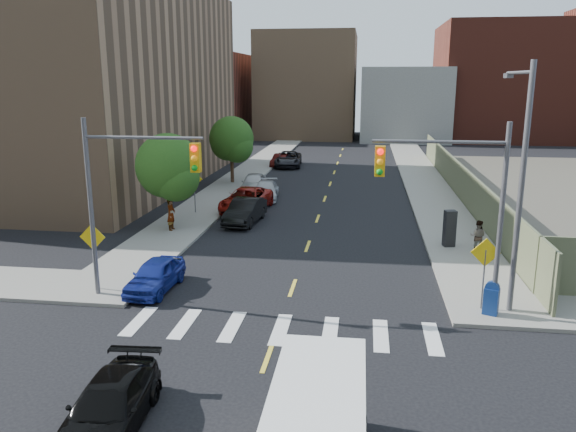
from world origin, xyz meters
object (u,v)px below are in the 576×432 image
(parked_car_black, at_px, (245,211))
(black_sedan, at_px, (109,407))
(parked_car_grey, at_px, (288,159))
(pedestrian_east, at_px, (478,236))
(parked_car_maroon, at_px, (280,160))
(parked_car_blue, at_px, (155,275))
(parked_car_silver, at_px, (266,191))
(pedestrian_west, at_px, (171,214))
(mailbox, at_px, (491,298))
(payphone, at_px, (450,228))
(parked_car_red, at_px, (246,200))
(parked_car_white, at_px, (254,183))

(parked_car_black, relative_size, black_sedan, 1.05)
(parked_car_grey, bearing_deg, pedestrian_east, -68.60)
(parked_car_maroon, height_order, parked_car_grey, parked_car_grey)
(parked_car_blue, xyz_separation_m, parked_car_silver, (1.30, 18.31, -0.01))
(parked_car_blue, height_order, pedestrian_west, pedestrian_west)
(mailbox, bearing_deg, parked_car_grey, 131.81)
(mailbox, xyz_separation_m, pedestrian_east, (0.92, 7.70, 0.19))
(parked_car_black, xyz_separation_m, payphone, (11.32, -3.76, 0.34))
(parked_car_black, xyz_separation_m, parked_car_red, (-0.59, 3.08, 0.02))
(black_sedan, bearing_deg, parked_car_blue, 100.33)
(payphone, bearing_deg, pedestrian_east, -47.59)
(black_sedan, height_order, payphone, payphone)
(parked_car_maroon, height_order, payphone, payphone)
(parked_car_black, height_order, parked_car_silver, parked_car_black)
(mailbox, bearing_deg, parked_car_black, 156.08)
(parked_car_black, distance_m, parked_car_maroon, 22.68)
(pedestrian_west, relative_size, pedestrian_east, 1.13)
(parked_car_grey, distance_m, pedestrian_west, 25.51)
(black_sedan, xyz_separation_m, payphone, (10.30, 16.68, 0.46))
(parked_car_black, height_order, pedestrian_west, pedestrian_west)
(parked_car_blue, distance_m, pedestrian_east, 15.38)
(parked_car_grey, height_order, mailbox, parked_car_grey)
(black_sedan, relative_size, pedestrian_east, 2.66)
(parked_car_blue, bearing_deg, pedestrian_east, 28.39)
(black_sedan, bearing_deg, pedestrian_west, 100.80)
(mailbox, distance_m, pedestrian_west, 18.06)
(parked_car_maroon, distance_m, parked_car_grey, 0.80)
(parked_car_red, xyz_separation_m, parked_car_grey, (0.07, 19.61, -0.01))
(payphone, bearing_deg, parked_car_black, 148.07)
(parked_car_blue, bearing_deg, parked_car_silver, 88.51)
(parked_car_red, relative_size, parked_car_silver, 1.26)
(parked_car_silver, height_order, parked_car_white, parked_car_white)
(parked_car_blue, relative_size, parked_car_silver, 0.87)
(parked_car_blue, height_order, parked_car_black, parked_car_black)
(parked_car_blue, xyz_separation_m, pedestrian_west, (-2.34, 8.66, 0.41))
(payphone, bearing_deg, parked_car_white, 120.56)
(parked_car_red, xyz_separation_m, pedestrian_east, (13.13, -7.67, 0.19))
(parked_car_grey, bearing_deg, parked_car_maroon, 179.14)
(parked_car_black, xyz_separation_m, parked_car_silver, (0.00, 7.03, -0.11))
(black_sedan, xyz_separation_m, pedestrian_west, (-4.65, 17.82, 0.43))
(mailbox, distance_m, pedestrian_east, 7.75)
(parked_car_maroon, relative_size, mailbox, 2.99)
(parked_car_maroon, xyz_separation_m, payphone, (12.62, -26.40, 0.46))
(parked_car_black, height_order, parked_car_maroon, parked_car_black)
(payphone, bearing_deg, parked_car_grey, 100.54)
(parked_car_black, xyz_separation_m, parked_car_maroon, (-1.30, 22.64, -0.12))
(parked_car_maroon, bearing_deg, parked_car_white, -84.65)
(parked_car_maroon, xyz_separation_m, parked_car_grey, (0.79, 0.05, 0.13))
(parked_car_silver, relative_size, mailbox, 3.46)
(parked_car_red, height_order, pedestrian_west, pedestrian_west)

